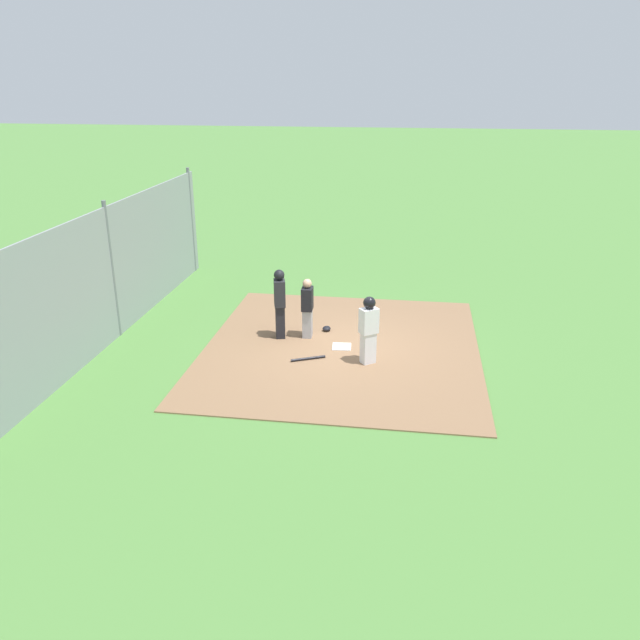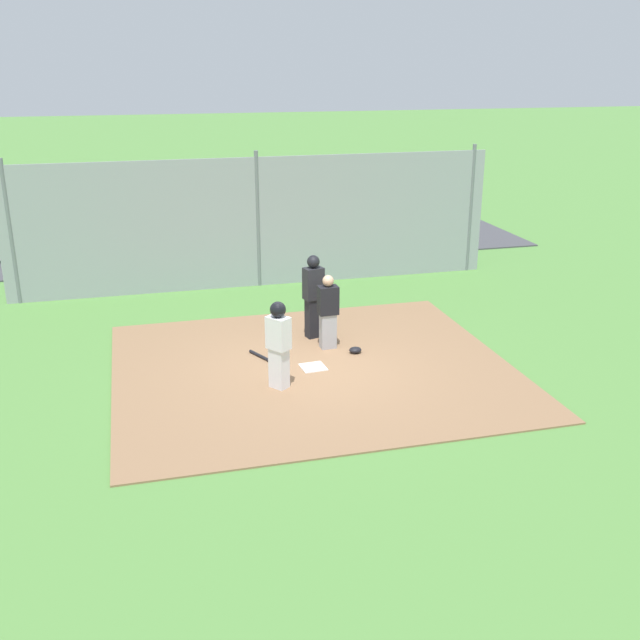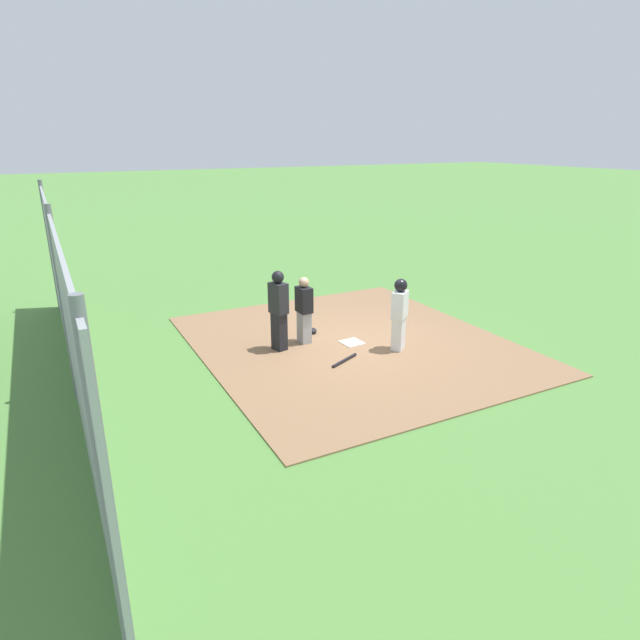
{
  "view_description": "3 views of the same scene",
  "coord_description": "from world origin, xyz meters",
  "px_view_note": "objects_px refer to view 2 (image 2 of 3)",
  "views": [
    {
      "loc": [
        13.72,
        1.52,
        6.02
      ],
      "look_at": [
        -0.05,
        -0.53,
        0.67
      ],
      "focal_mm": 35.66,
      "sensor_mm": 36.0,
      "label": 1
    },
    {
      "loc": [
        3.04,
        12.15,
        5.38
      ],
      "look_at": [
        -0.21,
        -0.32,
        0.83
      ],
      "focal_mm": 41.4,
      "sensor_mm": 36.0,
      "label": 2
    },
    {
      "loc": [
        9.41,
        -5.7,
        4.32
      ],
      "look_at": [
        -0.2,
        -0.69,
        0.61
      ],
      "focal_mm": 29.99,
      "sensor_mm": 36.0,
      "label": 3
    }
  ],
  "objects_px": {
    "home_plate": "(313,367)",
    "parked_car_dark": "(219,224)",
    "catcher": "(328,311)",
    "parked_car_white": "(37,234)",
    "baseball_bat": "(262,357)",
    "runner": "(278,340)",
    "umpire": "(313,295)",
    "catcher_mask": "(355,350)"
  },
  "relations": [
    {
      "from": "home_plate",
      "to": "parked_car_dark",
      "type": "relative_size",
      "value": 0.1
    },
    {
      "from": "catcher",
      "to": "parked_car_white",
      "type": "distance_m",
      "value": 11.31
    },
    {
      "from": "baseball_bat",
      "to": "catcher",
      "type": "bearing_deg",
      "value": 74.77
    },
    {
      "from": "runner",
      "to": "baseball_bat",
      "type": "height_order",
      "value": "runner"
    },
    {
      "from": "umpire",
      "to": "home_plate",
      "type": "bearing_deg",
      "value": -29.35
    },
    {
      "from": "baseball_bat",
      "to": "parked_car_dark",
      "type": "relative_size",
      "value": 0.18
    },
    {
      "from": "parked_car_dark",
      "to": "catcher",
      "type": "bearing_deg",
      "value": 103.31
    },
    {
      "from": "catcher",
      "to": "baseball_bat",
      "type": "height_order",
      "value": "catcher"
    },
    {
      "from": "parked_car_white",
      "to": "baseball_bat",
      "type": "bearing_deg",
      "value": 109.02
    },
    {
      "from": "catcher",
      "to": "baseball_bat",
      "type": "xyz_separation_m",
      "value": [
        1.36,
        0.24,
        -0.73
      ]
    },
    {
      "from": "catcher",
      "to": "home_plate",
      "type": "bearing_deg",
      "value": -32.38
    },
    {
      "from": "catcher_mask",
      "to": "parked_car_dark",
      "type": "xyz_separation_m",
      "value": [
        1.35,
        -9.85,
        0.52
      ]
    },
    {
      "from": "catcher_mask",
      "to": "parked_car_white",
      "type": "relative_size",
      "value": 0.05
    },
    {
      "from": "catcher_mask",
      "to": "baseball_bat",
      "type": "bearing_deg",
      "value": -5.48
    },
    {
      "from": "parked_car_dark",
      "to": "parked_car_white",
      "type": "distance_m",
      "value": 5.33
    },
    {
      "from": "baseball_bat",
      "to": "runner",
      "type": "bearing_deg",
      "value": -23.1
    },
    {
      "from": "home_plate",
      "to": "parked_car_white",
      "type": "xyz_separation_m",
      "value": [
        5.72,
        -10.33,
        0.57
      ]
    },
    {
      "from": "umpire",
      "to": "runner",
      "type": "relative_size",
      "value": 1.11
    },
    {
      "from": "runner",
      "to": "baseball_bat",
      "type": "relative_size",
      "value": 1.93
    },
    {
      "from": "runner",
      "to": "parked_car_white",
      "type": "distance_m",
      "value": 12.07
    },
    {
      "from": "runner",
      "to": "parked_car_dark",
      "type": "relative_size",
      "value": 0.35
    },
    {
      "from": "baseball_bat",
      "to": "parked_car_dark",
      "type": "bearing_deg",
      "value": 152.09
    },
    {
      "from": "catcher",
      "to": "runner",
      "type": "height_order",
      "value": "runner"
    },
    {
      "from": "home_plate",
      "to": "parked_car_white",
      "type": "bearing_deg",
      "value": -61.05
    },
    {
      "from": "umpire",
      "to": "baseball_bat",
      "type": "bearing_deg",
      "value": -68.93
    },
    {
      "from": "home_plate",
      "to": "catcher_mask",
      "type": "bearing_deg",
      "value": -152.87
    },
    {
      "from": "home_plate",
      "to": "catcher_mask",
      "type": "height_order",
      "value": "catcher_mask"
    },
    {
      "from": "runner",
      "to": "parked_car_white",
      "type": "bearing_deg",
      "value": 77.62
    },
    {
      "from": "parked_car_white",
      "to": "umpire",
      "type": "bearing_deg",
      "value": 117.07
    },
    {
      "from": "baseball_bat",
      "to": "home_plate",
      "type": "bearing_deg",
      "value": 25.79
    },
    {
      "from": "catcher",
      "to": "parked_car_dark",
      "type": "distance_m",
      "value": 9.49
    },
    {
      "from": "umpire",
      "to": "parked_car_white",
      "type": "height_order",
      "value": "umpire"
    },
    {
      "from": "catcher",
      "to": "catcher_mask",
      "type": "relative_size",
      "value": 6.17
    },
    {
      "from": "parked_car_white",
      "to": "parked_car_dark",
      "type": "bearing_deg",
      "value": 172.35
    },
    {
      "from": "catcher",
      "to": "baseball_bat",
      "type": "relative_size",
      "value": 1.84
    },
    {
      "from": "catcher",
      "to": "catcher_mask",
      "type": "xyz_separation_m",
      "value": [
        -0.44,
        0.41,
        -0.7
      ]
    },
    {
      "from": "home_plate",
      "to": "baseball_bat",
      "type": "distance_m",
      "value": 1.06
    },
    {
      "from": "baseball_bat",
      "to": "catcher_mask",
      "type": "xyz_separation_m",
      "value": [
        -1.79,
        0.17,
        0.03
      ]
    },
    {
      "from": "parked_car_white",
      "to": "catcher",
      "type": "bearing_deg",
      "value": 115.71
    },
    {
      "from": "home_plate",
      "to": "runner",
      "type": "relative_size",
      "value": 0.28
    },
    {
      "from": "umpire",
      "to": "parked_car_dark",
      "type": "bearing_deg",
      "value": 170.21
    },
    {
      "from": "baseball_bat",
      "to": "parked_car_white",
      "type": "relative_size",
      "value": 0.18
    }
  ]
}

